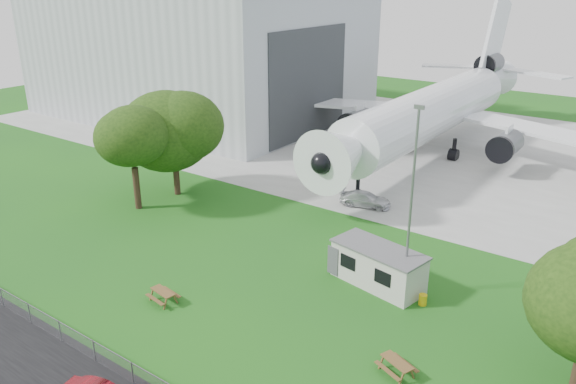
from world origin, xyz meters
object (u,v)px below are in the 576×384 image
Objects in this scene: airliner at (436,108)px; site_cabin at (378,266)px; picnic_east at (396,373)px; picnic_west at (164,302)px; hangar at (198,47)px.

airliner is 6.87× the size of site_cabin.
airliner is 39.69m from picnic_east.
picnic_east is (14.66, 2.22, 0.00)m from picnic_west.
picnic_west is at bearing -48.80° from hangar.
hangar is 23.89× the size of picnic_west.
airliner is 31.05m from site_cabin.
picnic_west is (-1.46, -39.28, -5.27)m from airliner.
picnic_east is at bearing -56.72° from site_cabin.
picnic_east is (13.20, -37.06, -5.27)m from airliner.
hangar is 23.89× the size of picnic_east.
picnic_west is at bearing -92.13° from airliner.
picnic_east is (4.86, -7.41, -1.31)m from site_cabin.
site_cabin is 3.86× the size of picnic_west.
site_cabin is 8.96m from picnic_east.
picnic_west is 1.00× the size of picnic_east.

